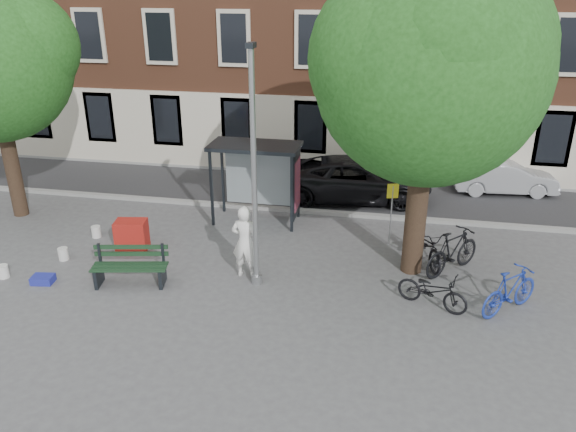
{
  "coord_description": "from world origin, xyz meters",
  "views": [
    {
      "loc": [
        3.29,
        -12.54,
        7.43
      ],
      "look_at": [
        0.58,
        1.36,
        1.4
      ],
      "focal_mm": 35.0,
      "sensor_mm": 36.0,
      "label": 1
    }
  ],
  "objects_px": {
    "bike_a": "(433,290)",
    "bike_d": "(453,251)",
    "bike_c": "(426,244)",
    "bus_shelter": "(268,165)",
    "red_stand": "(132,235)",
    "painter": "(245,242)",
    "car_dark": "(355,179)",
    "bike_b": "(510,291)",
    "lamppost": "(254,184)",
    "car_silver": "(504,177)",
    "notice_sign": "(392,201)",
    "bench": "(130,268)"
  },
  "relations": [
    {
      "from": "bike_c",
      "to": "bus_shelter",
      "type": "bearing_deg",
      "value": 136.58
    },
    {
      "from": "notice_sign",
      "to": "bike_d",
      "type": "bearing_deg",
      "value": -56.02
    },
    {
      "from": "lamppost",
      "to": "bike_a",
      "type": "distance_m",
      "value": 5.05
    },
    {
      "from": "bike_d",
      "to": "red_stand",
      "type": "xyz_separation_m",
      "value": [
        -9.16,
        -0.34,
        -0.18
      ]
    },
    {
      "from": "bike_d",
      "to": "notice_sign",
      "type": "height_order",
      "value": "notice_sign"
    },
    {
      "from": "bus_shelter",
      "to": "car_dark",
      "type": "xyz_separation_m",
      "value": [
        2.61,
        2.57,
        -1.16
      ]
    },
    {
      "from": "painter",
      "to": "bike_d",
      "type": "height_order",
      "value": "painter"
    },
    {
      "from": "bike_d",
      "to": "bus_shelter",
      "type": "bearing_deg",
      "value": 18.71
    },
    {
      "from": "lamppost",
      "to": "red_stand",
      "type": "distance_m",
      "value": 4.88
    },
    {
      "from": "bike_a",
      "to": "bike_d",
      "type": "distance_m",
      "value": 2.02
    },
    {
      "from": "bench",
      "to": "red_stand",
      "type": "distance_m",
      "value": 2.1
    },
    {
      "from": "lamppost",
      "to": "car_dark",
      "type": "relative_size",
      "value": 1.13
    },
    {
      "from": "painter",
      "to": "bike_a",
      "type": "xyz_separation_m",
      "value": [
        4.84,
        -0.64,
        -0.55
      ]
    },
    {
      "from": "car_silver",
      "to": "bus_shelter",
      "type": "bearing_deg",
      "value": 111.71
    },
    {
      "from": "bench",
      "to": "car_dark",
      "type": "relative_size",
      "value": 0.37
    },
    {
      "from": "lamppost",
      "to": "red_stand",
      "type": "xyz_separation_m",
      "value": [
        -4.1,
        1.27,
        -2.33
      ]
    },
    {
      "from": "painter",
      "to": "red_stand",
      "type": "xyz_separation_m",
      "value": [
        -3.73,
        0.94,
        -0.56
      ]
    },
    {
      "from": "bike_c",
      "to": "car_silver",
      "type": "xyz_separation_m",
      "value": [
        3.03,
        6.27,
        0.07
      ]
    },
    {
      "from": "painter",
      "to": "red_stand",
      "type": "height_order",
      "value": "painter"
    },
    {
      "from": "lamppost",
      "to": "painter",
      "type": "xyz_separation_m",
      "value": [
        -0.37,
        0.32,
        -1.77
      ]
    },
    {
      "from": "bike_a",
      "to": "lamppost",
      "type": "bearing_deg",
      "value": 108.97
    },
    {
      "from": "bus_shelter",
      "to": "bike_b",
      "type": "height_order",
      "value": "bus_shelter"
    },
    {
      "from": "bench",
      "to": "notice_sign",
      "type": "height_order",
      "value": "notice_sign"
    },
    {
      "from": "bike_c",
      "to": "notice_sign",
      "type": "distance_m",
      "value": 1.65
    },
    {
      "from": "lamppost",
      "to": "bus_shelter",
      "type": "xyz_separation_m",
      "value": [
        -0.61,
        4.11,
        -0.87
      ]
    },
    {
      "from": "bench",
      "to": "bike_b",
      "type": "distance_m",
      "value": 9.5
    },
    {
      "from": "bike_b",
      "to": "bike_c",
      "type": "xyz_separation_m",
      "value": [
        -1.88,
        2.26,
        -0.03
      ]
    },
    {
      "from": "bike_c",
      "to": "notice_sign",
      "type": "height_order",
      "value": "notice_sign"
    },
    {
      "from": "car_silver",
      "to": "notice_sign",
      "type": "bearing_deg",
      "value": 136.46
    },
    {
      "from": "painter",
      "to": "bike_b",
      "type": "bearing_deg",
      "value": 179.69
    },
    {
      "from": "bike_a",
      "to": "car_silver",
      "type": "relative_size",
      "value": 0.47
    },
    {
      "from": "bike_c",
      "to": "car_silver",
      "type": "distance_m",
      "value": 6.97
    },
    {
      "from": "lamppost",
      "to": "bench",
      "type": "relative_size",
      "value": 3.02
    },
    {
      "from": "lamppost",
      "to": "bus_shelter",
      "type": "bearing_deg",
      "value": 98.43
    },
    {
      "from": "lamppost",
      "to": "car_dark",
      "type": "distance_m",
      "value": 7.26
    },
    {
      "from": "bike_c",
      "to": "bike_d",
      "type": "height_order",
      "value": "bike_d"
    },
    {
      "from": "bike_c",
      "to": "car_dark",
      "type": "height_order",
      "value": "car_dark"
    },
    {
      "from": "painter",
      "to": "bench",
      "type": "bearing_deg",
      "value": 22.67
    },
    {
      "from": "bench",
      "to": "car_silver",
      "type": "xyz_separation_m",
      "value": [
        10.63,
        9.0,
        0.16
      ]
    },
    {
      "from": "bike_b",
      "to": "bench",
      "type": "bearing_deg",
      "value": 49.24
    },
    {
      "from": "car_silver",
      "to": "lamppost",
      "type": "bearing_deg",
      "value": 132.22
    },
    {
      "from": "painter",
      "to": "car_silver",
      "type": "bearing_deg",
      "value": -130.09
    },
    {
      "from": "notice_sign",
      "to": "red_stand",
      "type": "bearing_deg",
      "value": 177.6
    },
    {
      "from": "bike_a",
      "to": "bike_d",
      "type": "height_order",
      "value": "bike_d"
    },
    {
      "from": "car_dark",
      "to": "red_stand",
      "type": "height_order",
      "value": "car_dark"
    },
    {
      "from": "painter",
      "to": "car_dark",
      "type": "height_order",
      "value": "painter"
    },
    {
      "from": "bike_a",
      "to": "red_stand",
      "type": "height_order",
      "value": "bike_a"
    },
    {
      "from": "car_silver",
      "to": "red_stand",
      "type": "distance_m",
      "value": 13.51
    },
    {
      "from": "bike_a",
      "to": "notice_sign",
      "type": "height_order",
      "value": "notice_sign"
    },
    {
      "from": "bike_d",
      "to": "car_dark",
      "type": "xyz_separation_m",
      "value": [
        -3.06,
        5.07,
        0.13
      ]
    }
  ]
}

